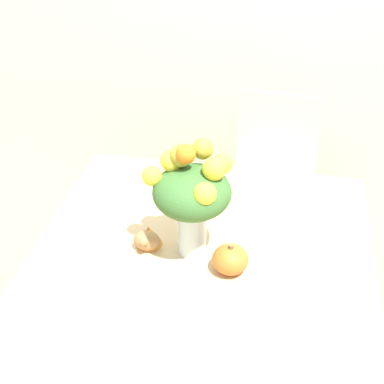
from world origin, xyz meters
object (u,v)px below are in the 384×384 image
(turkey_figurine, at_px, (148,237))
(dining_chair_near_window, at_px, (270,183))
(pumpkin, at_px, (230,259))
(flower_vase, at_px, (192,194))

(turkey_figurine, relative_size, dining_chair_near_window, 0.14)
(turkey_figurine, height_order, dining_chair_near_window, dining_chair_near_window)
(dining_chair_near_window, bearing_deg, turkey_figurine, -106.29)
(pumpkin, xyz_separation_m, turkey_figurine, (-0.28, 0.07, -0.01))
(flower_vase, xyz_separation_m, turkey_figurine, (-0.15, -0.01, -0.19))
(pumpkin, bearing_deg, turkey_figurine, 166.75)
(flower_vase, xyz_separation_m, pumpkin, (0.14, -0.07, -0.18))
(dining_chair_near_window, bearing_deg, pumpkin, -89.03)
(turkey_figurine, bearing_deg, flower_vase, 3.13)
(flower_vase, bearing_deg, dining_chair_near_window, 76.02)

